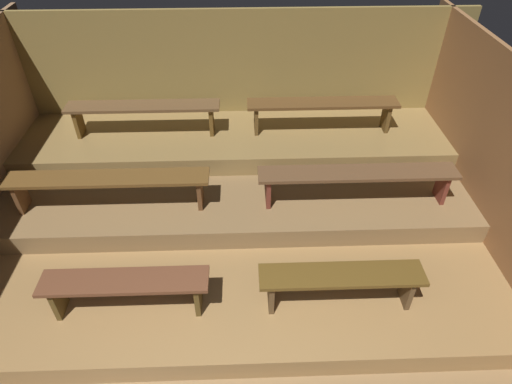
% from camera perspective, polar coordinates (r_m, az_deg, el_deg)
% --- Properties ---
extents(ground, '(6.57, 5.73, 0.08)m').
position_cam_1_polar(ground, '(5.17, -2.65, -10.52)').
color(ground, olive).
extents(wall_back, '(6.57, 0.06, 2.22)m').
position_cam_1_polar(wall_back, '(6.49, -2.95, 13.46)').
color(wall_back, olive).
rests_on(wall_back, ground).
extents(platform_lower, '(5.77, 3.78, 0.25)m').
position_cam_1_polar(platform_lower, '(5.45, -2.70, -4.80)').
color(platform_lower, olive).
rests_on(platform_lower, ground).
extents(platform_middle, '(5.77, 2.36, 0.25)m').
position_cam_1_polar(platform_middle, '(5.83, -2.76, 1.80)').
color(platform_middle, brown).
rests_on(platform_middle, platform_lower).
extents(platform_upper, '(5.77, 1.29, 0.25)m').
position_cam_1_polar(platform_upper, '(6.13, -2.83, 6.68)').
color(platform_upper, olive).
rests_on(platform_upper, platform_middle).
extents(bench_lower_left, '(1.59, 0.31, 0.43)m').
position_cam_1_polar(bench_lower_left, '(4.41, -16.72, -11.72)').
color(bench_lower_left, brown).
rests_on(bench_lower_left, platform_lower).
extents(bench_lower_right, '(1.59, 0.31, 0.43)m').
position_cam_1_polar(bench_lower_right, '(4.36, 11.07, -11.24)').
color(bench_lower_right, '#563D18').
rests_on(bench_lower_right, platform_lower).
extents(bench_middle_left, '(2.31, 0.31, 0.43)m').
position_cam_1_polar(bench_middle_left, '(5.24, -18.84, 1.23)').
color(bench_middle_left, brown).
rests_on(bench_middle_left, platform_middle).
extents(bench_middle_right, '(2.31, 0.31, 0.43)m').
position_cam_1_polar(bench_middle_right, '(5.18, 13.15, 1.96)').
color(bench_middle_right, brown).
rests_on(bench_middle_right, platform_middle).
extents(bench_upper_left, '(2.03, 0.31, 0.43)m').
position_cam_1_polar(bench_upper_left, '(6.08, -14.53, 10.33)').
color(bench_upper_left, brown).
rests_on(bench_upper_left, platform_upper).
extents(bench_upper_right, '(2.03, 0.31, 0.43)m').
position_cam_1_polar(bench_upper_right, '(6.03, 8.70, 10.93)').
color(bench_upper_right, '#55381B').
rests_on(bench_upper_right, platform_upper).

